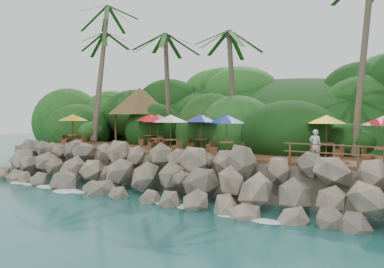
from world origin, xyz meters
The scene contains 12 objects.
ground centered at (0.00, 0.00, 0.00)m, with size 140.00×140.00×0.00m, color #19514F.
land_base centered at (0.00, 16.00, 1.05)m, with size 32.00×25.20×2.10m, color gray.
jungle_hill centered at (0.00, 23.50, 0.00)m, with size 44.80×28.00×15.40m, color #143811.
seawall centered at (0.00, 2.00, 1.15)m, with size 29.00×4.00×2.30m, color gray, non-canonical shape.
terrace centered at (0.00, 6.00, 2.20)m, with size 26.00×5.00×0.20m, color brown.
jungle_foliage centered at (0.00, 15.00, 0.00)m, with size 44.00×16.00×12.00m, color #143811, non-canonical shape.
foam_line centered at (0.00, 0.30, 0.03)m, with size 25.20×0.80×0.06m.
palms centered at (-0.04, 8.79, 11.75)m, with size 33.38×6.95×13.09m.
palapa centered at (-7.52, 9.38, 5.79)m, with size 5.41×5.41×4.60m.
dining_clusters centered at (0.21, 5.77, 4.28)m, with size 24.67×5.40×2.38m.
railing centered at (11.44, 3.65, 2.91)m, with size 8.30×0.10×1.00m.
waiter centered at (8.52, 4.83, 3.12)m, with size 0.60×0.39×1.64m, color silver.
Camera 1 is at (14.84, -16.18, 4.80)m, focal length 37.76 mm.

